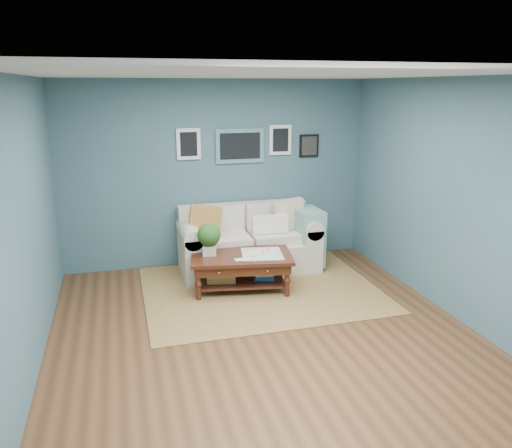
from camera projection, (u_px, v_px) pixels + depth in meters
name	position (u px, v px, depth m)	size (l,w,h in m)	color
room_shell	(265.00, 212.00, 5.06)	(5.00, 5.02, 2.70)	brown
area_rug	(260.00, 289.00, 6.59)	(3.01, 2.41, 0.01)	brown
loveseat	(254.00, 241.00, 7.24)	(2.01, 0.91, 1.03)	beige
coffee_table	(236.00, 261.00, 6.48)	(1.40, 0.96, 0.90)	#38180D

